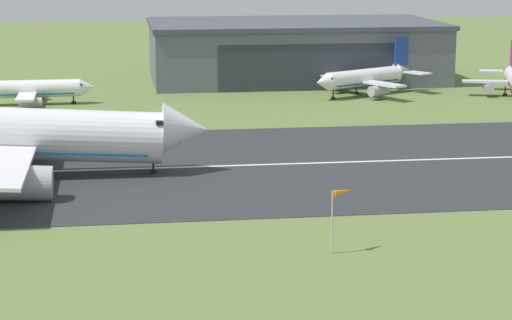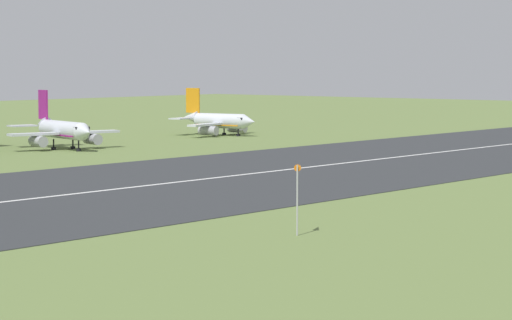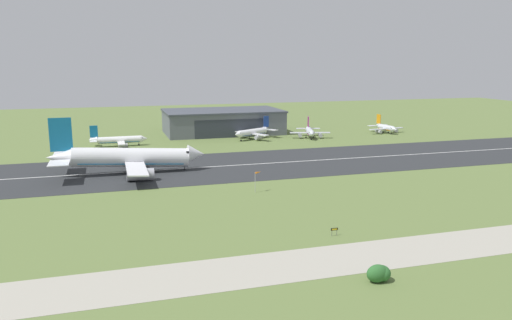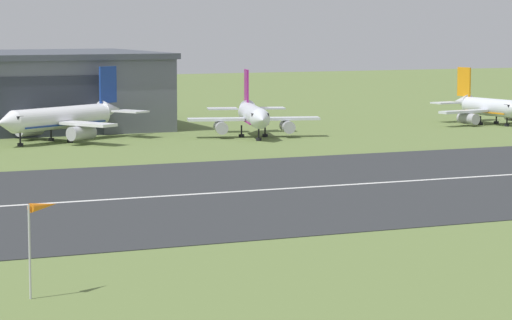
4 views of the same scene
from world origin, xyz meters
The scene contains 6 objects.
runway_strip centered at (0.00, 121.49, 0.03)m, with size 390.56×51.18×0.06m, color #2B2D30.
runway_centreline centered at (0.00, 121.49, 0.07)m, with size 351.50×0.70×0.01m, color silver.
airplane_parked_west centered at (15.84, 178.54, 3.32)m, with size 24.49×21.33×10.45m.
airplane_parked_centre centered at (43.67, 173.91, 3.14)m, with size 19.47×20.11×9.73m.
airplane_parked_far_east centered at (88.32, 178.21, 2.78)m, with size 20.76×17.14×9.28m.
windsock_pole centered at (-10.29, 83.94, 5.36)m, with size 2.31×1.66×6.00m.
Camera 4 is at (-28.28, 10.15, 17.27)m, focal length 85.00 mm.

